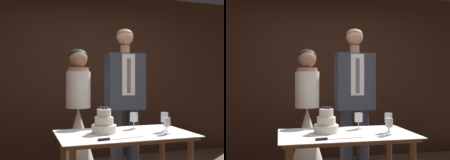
# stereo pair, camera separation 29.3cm
# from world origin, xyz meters

# --- Properties ---
(wall_back) EXTENTS (5.58, 0.12, 2.65)m
(wall_back) POSITION_xyz_m (0.00, 2.12, 1.32)
(wall_back) COLOR #382116
(wall_back) RESTS_ON ground_plane
(cake_table) EXTENTS (1.23, 0.71, 0.76)m
(cake_table) POSITION_xyz_m (-0.17, 0.13, 0.65)
(cake_table) COLOR brown
(cake_table) RESTS_ON ground_plane
(tiered_cake) EXTENTS (0.23, 0.23, 0.24)m
(tiered_cake) POSITION_xyz_m (-0.35, 0.19, 0.84)
(tiered_cake) COLOR silver
(tiered_cake) RESTS_ON cake_table
(cake_knife) EXTENTS (0.42, 0.08, 0.02)m
(cake_knife) POSITION_xyz_m (-0.36, -0.11, 0.77)
(cake_knife) COLOR silver
(cake_knife) RESTS_ON cake_table
(wine_glass_near) EXTENTS (0.07, 0.07, 0.18)m
(wine_glass_near) POSITION_xyz_m (0.23, 0.09, 0.88)
(wine_glass_near) COLOR silver
(wine_glass_near) RESTS_ON cake_table
(wine_glass_middle) EXTENTS (0.06, 0.06, 0.15)m
(wine_glass_middle) POSITION_xyz_m (0.18, -0.02, 0.86)
(wine_glass_middle) COLOR silver
(wine_glass_middle) RESTS_ON cake_table
(wine_glass_far) EXTENTS (0.08, 0.08, 0.16)m
(wine_glass_far) POSITION_xyz_m (-0.00, 0.31, 0.87)
(wine_glass_far) COLOR silver
(wine_glass_far) RESTS_ON cake_table
(bride) EXTENTS (0.54, 0.54, 1.60)m
(bride) POSITION_xyz_m (-0.45, 0.89, 0.59)
(bride) COLOR white
(bride) RESTS_ON ground_plane
(groom) EXTENTS (0.45, 0.25, 1.86)m
(groom) POSITION_xyz_m (0.12, 0.89, 1.04)
(groom) COLOR #333847
(groom) RESTS_ON ground_plane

